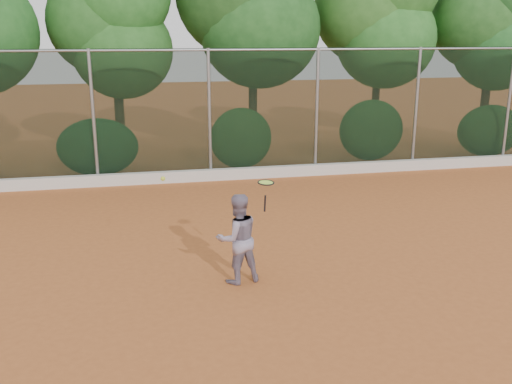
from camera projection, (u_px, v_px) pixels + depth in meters
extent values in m
plane|color=#AC5928|center=(269.00, 284.00, 9.11)|extent=(80.00, 80.00, 0.00)
cube|color=beige|center=(212.00, 175.00, 15.50)|extent=(24.00, 0.20, 0.30)
imported|color=gray|center=(238.00, 239.00, 9.01)|extent=(0.81, 0.69, 1.46)
cube|color=black|center=(210.00, 115.00, 15.24)|extent=(24.00, 0.01, 3.50)
cylinder|color=gray|center=(208.00, 50.00, 14.79)|extent=(24.00, 0.06, 0.06)
cylinder|color=gray|center=(94.00, 119.00, 14.64)|extent=(0.09, 0.09, 3.50)
cylinder|color=gray|center=(210.00, 115.00, 15.24)|extent=(0.09, 0.09, 3.50)
cylinder|color=gray|center=(317.00, 112.00, 15.84)|extent=(0.09, 0.09, 3.50)
cylinder|color=gray|center=(416.00, 109.00, 16.44)|extent=(0.09, 0.09, 3.50)
cylinder|color=gray|center=(508.00, 107.00, 17.04)|extent=(0.09, 0.09, 3.50)
cylinder|color=#402E18|center=(120.00, 126.00, 17.08)|extent=(0.28, 0.28, 2.40)
ellipsoid|color=#24581E|center=(123.00, 50.00, 16.43)|extent=(2.90, 2.40, 2.80)
ellipsoid|color=#21531C|center=(103.00, 21.00, 16.40)|extent=(3.20, 2.70, 3.10)
cylinder|color=#3E2B18|center=(253.00, 113.00, 17.51)|extent=(0.26, 0.26, 3.00)
ellipsoid|color=#2E6B28|center=(260.00, 29.00, 16.79)|extent=(3.60, 3.00, 3.50)
cylinder|color=#412719|center=(375.00, 113.00, 18.56)|extent=(0.24, 0.24, 2.70)
ellipsoid|color=#245E20|center=(386.00, 39.00, 17.88)|extent=(3.20, 2.70, 3.10)
ellipsoid|color=#27571E|center=(369.00, 9.00, 17.82)|extent=(3.50, 2.90, 3.40)
cylinder|color=#43271A|center=(483.00, 115.00, 18.95)|extent=(0.28, 0.28, 2.50)
ellipsoid|color=#2C732B|center=(498.00, 45.00, 18.29)|extent=(3.00, 2.50, 2.90)
ellipsoid|color=#336E2A|center=(482.00, 19.00, 18.26)|extent=(3.30, 2.80, 3.20)
ellipsoid|color=#256125|center=(98.00, 147.00, 15.64)|extent=(2.20, 1.16, 1.60)
ellipsoid|color=#37732C|center=(241.00, 138.00, 16.41)|extent=(1.80, 1.04, 1.76)
ellipsoid|color=#346E2A|center=(371.00, 130.00, 17.18)|extent=(2.00, 1.10, 1.84)
ellipsoid|color=#2F6325|center=(489.00, 131.00, 18.02)|extent=(2.16, 1.12, 1.64)
cylinder|color=black|center=(265.00, 203.00, 8.81)|extent=(0.04, 0.06, 0.27)
torus|color=black|center=(266.00, 183.00, 8.66)|extent=(0.33, 0.33, 0.04)
cylinder|color=#C1E944|center=(266.00, 183.00, 8.66)|extent=(0.28, 0.28, 0.02)
sphere|color=#C8D630|center=(163.00, 179.00, 8.55)|extent=(0.07, 0.07, 0.07)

